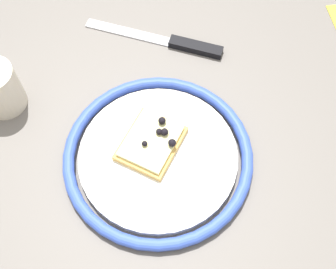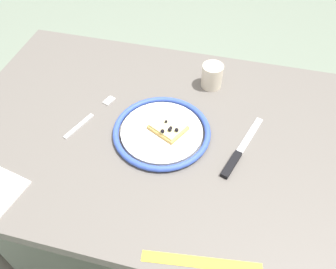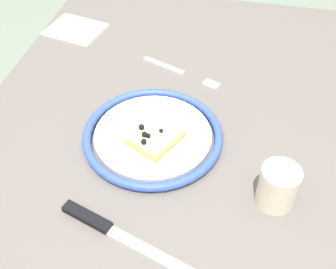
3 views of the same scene
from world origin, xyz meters
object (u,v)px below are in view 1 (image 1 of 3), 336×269
(dining_table, at_px, (153,175))
(pizza_slice_near, at_px, (154,142))
(knife, at_px, (177,43))
(plate, at_px, (158,156))

(dining_table, bearing_deg, pizza_slice_near, -29.63)
(pizza_slice_near, height_order, knife, pizza_slice_near)
(dining_table, bearing_deg, knife, -11.44)
(plate, height_order, knife, plate)
(dining_table, distance_m, pizza_slice_near, 0.10)
(plate, bearing_deg, pizza_slice_near, 18.21)
(plate, relative_size, knife, 1.16)
(plate, distance_m, pizza_slice_near, 0.02)
(plate, height_order, pizza_slice_near, pizza_slice_near)
(plate, bearing_deg, dining_table, 52.32)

